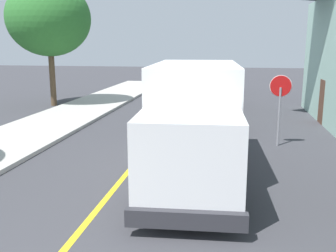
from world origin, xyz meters
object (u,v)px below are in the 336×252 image
at_px(parked_car_far, 221,82).
at_px(stop_sign, 280,97).
at_px(box_truck, 195,116).
at_px(street_tree_down_block, 49,19).
at_px(parked_car_mid, 216,92).
at_px(parked_car_near, 209,110).

relative_size(parked_car_far, stop_sign, 1.67).
height_order(box_truck, street_tree_down_block, street_tree_down_block).
height_order(parked_car_mid, stop_sign, stop_sign).
relative_size(box_truck, parked_car_near, 1.65).
distance_m(parked_car_far, street_tree_down_block, 14.10).
xyz_separation_m(box_truck, parked_car_mid, (0.07, 13.38, -0.97)).
distance_m(parked_car_near, parked_car_far, 13.54).
distance_m(box_truck, parked_car_mid, 13.42).
relative_size(box_truck, street_tree_down_block, 0.98).
xyz_separation_m(parked_car_mid, street_tree_down_block, (-9.91, -1.94, 4.43)).
xyz_separation_m(parked_car_near, street_tree_down_block, (-9.87, 4.67, 4.43)).
distance_m(parked_car_near, parked_car_mid, 6.61).
xyz_separation_m(parked_car_mid, stop_sign, (2.72, -9.56, 1.06)).
distance_m(parked_car_mid, parked_car_far, 6.93).
distance_m(box_truck, parked_car_far, 20.33).
distance_m(box_truck, parked_car_near, 6.84).
xyz_separation_m(box_truck, stop_sign, (2.79, 3.82, 0.09)).
relative_size(parked_car_far, street_tree_down_block, 0.59).
bearing_deg(stop_sign, parked_car_near, 133.12).
xyz_separation_m(box_truck, street_tree_down_block, (-9.84, 11.44, 3.46)).
bearing_deg(box_truck, stop_sign, 53.79).
height_order(parked_car_near, street_tree_down_block, street_tree_down_block).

